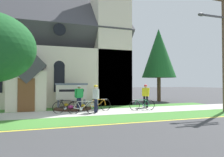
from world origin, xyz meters
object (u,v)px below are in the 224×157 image
at_px(bicycle_orange, 67,107).
at_px(roadside_conifer, 159,53).
at_px(cyclist_in_yellow_jersey, 96,96).
at_px(bicycle_green, 83,108).
at_px(church_sign, 72,92).
at_px(bicycle_yellow, 98,105).
at_px(utility_pole, 223,38).
at_px(cyclist_in_red_jersey, 146,94).
at_px(cyclist_in_white_jersey, 79,96).
at_px(bicycle_black, 142,105).

height_order(bicycle_orange, roadside_conifer, roadside_conifer).
bearing_deg(cyclist_in_yellow_jersey, bicycle_green, -159.19).
xyz_separation_m(church_sign, bicycle_yellow, (1.43, -1.96, -0.79)).
bearing_deg(roadside_conifer, utility_pole, -91.29).
distance_m(cyclist_in_red_jersey, utility_pole, 6.22).
xyz_separation_m(cyclist_in_yellow_jersey, cyclist_in_white_jersey, (-0.81, 1.28, -0.01)).
bearing_deg(church_sign, cyclist_in_red_jersey, -13.95).
bearing_deg(bicycle_yellow, roadside_conifer, 33.76).
bearing_deg(church_sign, roadside_conifer, 19.16).
relative_size(bicycle_yellow, cyclist_in_yellow_jersey, 1.04).
height_order(cyclist_in_white_jersey, roadside_conifer, roadside_conifer).
relative_size(bicycle_orange, cyclist_in_white_jersey, 1.01).
bearing_deg(utility_pole, bicycle_orange, 164.56).
bearing_deg(roadside_conifer, bicycle_green, -145.55).
height_order(bicycle_green, cyclist_in_white_jersey, cyclist_in_white_jersey).
distance_m(bicycle_black, utility_pole, 6.65).
xyz_separation_m(bicycle_orange, cyclist_in_yellow_jersey, (1.70, -0.46, 0.61)).
distance_m(church_sign, utility_pole, 10.65).
height_order(church_sign, cyclist_in_red_jersey, church_sign).
relative_size(cyclist_in_white_jersey, cyclist_in_red_jersey, 0.99).
xyz_separation_m(bicycle_orange, cyclist_in_red_jersey, (5.78, 0.81, 0.62)).
bearing_deg(bicycle_green, cyclist_in_yellow_jersey, 20.81).
bearing_deg(bicycle_black, bicycle_green, -174.25).
bearing_deg(cyclist_in_white_jersey, bicycle_orange, -137.31).
bearing_deg(church_sign, cyclist_in_white_jersey, -76.26).
bearing_deg(cyclist_in_red_jersey, cyclist_in_white_jersey, 179.85).
xyz_separation_m(cyclist_in_red_jersey, utility_pole, (3.68, -3.43, 3.66)).
height_order(bicycle_black, bicycle_yellow, bicycle_yellow).
xyz_separation_m(utility_pole, roadside_conifer, (0.18, 7.87, 0.16)).
xyz_separation_m(bicycle_orange, bicycle_green, (0.84, -0.79, 0.00)).
bearing_deg(cyclist_in_yellow_jersey, utility_pole, -15.53).
height_order(cyclist_in_white_jersey, cyclist_in_red_jersey, cyclist_in_red_jersey).
height_order(bicycle_orange, bicycle_green, bicycle_orange).
xyz_separation_m(bicycle_black, bicycle_orange, (-4.89, 0.38, 0.01)).
bearing_deg(utility_pole, cyclist_in_white_jersey, 158.15).
distance_m(bicycle_yellow, roadside_conifer, 10.20).
distance_m(bicycle_yellow, bicycle_orange, 2.01).
xyz_separation_m(bicycle_yellow, utility_pole, (7.46, -2.76, 4.27)).
relative_size(utility_pole, roadside_conifer, 1.15).
bearing_deg(cyclist_in_red_jersey, bicycle_black, -126.82).
bearing_deg(bicycle_black, cyclist_in_yellow_jersey, -178.57).
relative_size(church_sign, roadside_conifer, 0.32).
relative_size(church_sign, cyclist_in_yellow_jersey, 1.37).
relative_size(church_sign, cyclist_in_white_jersey, 1.38).
height_order(bicycle_orange, cyclist_in_white_jersey, cyclist_in_white_jersey).
distance_m(utility_pole, roadside_conifer, 7.87).
xyz_separation_m(bicycle_green, utility_pole, (8.63, -1.83, 4.27)).
distance_m(bicycle_black, bicycle_green, 4.07).
height_order(cyclist_in_yellow_jersey, cyclist_in_white_jersey, cyclist_in_yellow_jersey).
relative_size(bicycle_yellow, bicycle_orange, 1.04).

